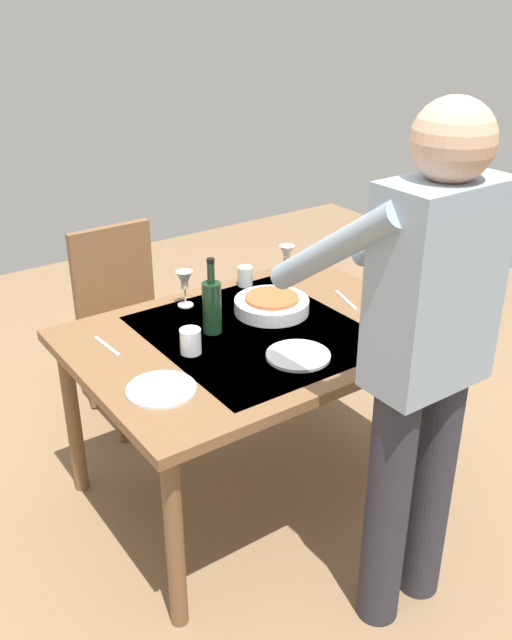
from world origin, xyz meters
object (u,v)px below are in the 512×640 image
wine_bottle (212,305)px  dinner_plate_near (161,389)px  wine_glass_left (287,256)px  dining_table (256,349)px  wine_glass_right (185,282)px  water_cup_far_left (245,276)px  chair_near (125,311)px  person_server (422,353)px  dinner_plate_far (298,355)px  water_cup_near_left (395,311)px  serving_bowl_pasta (272,304)px  water_cup_near_right (190,341)px

wine_bottle → dinner_plate_near: 0.46m
wine_bottle → wine_glass_left: 0.61m
dining_table → wine_glass_right: 0.41m
wine_glass_left → water_cup_far_left: 0.21m
chair_near → water_cup_far_left: size_ratio=10.51×
chair_near → water_cup_far_left: bearing=127.6°
wine_bottle → dinner_plate_near: bearing=36.3°
person_server → dinner_plate_far: person_server is taller
dining_table → water_cup_near_left: water_cup_near_left is taller
water_cup_near_left → dinner_plate_near: bearing=-3.6°
serving_bowl_pasta → dinner_plate_near: serving_bowl_pasta is taller
water_cup_near_left → dinner_plate_near: water_cup_near_left is taller
water_cup_near_right → dinner_plate_far: water_cup_near_right is taller
water_cup_near_left → dinner_plate_far: size_ratio=0.38×
wine_glass_right → water_cup_near_left: size_ratio=1.71×
wine_bottle → water_cup_far_left: wine_bottle is taller
chair_near → dinner_plate_far: (-0.16, 1.12, 0.21)m
dining_table → water_cup_near_left: size_ratio=15.32×
wine_glass_right → wine_glass_left: bearing=-179.8°
water_cup_near_left → wine_bottle: bearing=-27.5°
wine_bottle → water_cup_near_left: size_ratio=3.34×
person_server → water_cup_near_left: size_ratio=19.08×
serving_bowl_pasta → person_server: bearing=84.0°
water_cup_near_left → dinner_plate_near: 1.00m
water_cup_far_left → dinner_plate_far: water_cup_far_left is taller
water_cup_near_left → dinner_plate_far: (0.49, 0.01, -0.04)m
person_server → water_cup_near_right: 0.85m
water_cup_far_left → dinner_plate_far: 0.67m
wine_glass_right → water_cup_near_left: (-0.60, 0.59, -0.06)m
dining_table → water_cup_near_right: 0.31m
person_server → wine_bottle: size_ratio=5.71×
dining_table → water_cup_near_left: 0.56m
wine_bottle → wine_glass_right: bearing=-97.3°
wine_glass_right → dinner_plate_near: (0.40, 0.53, -0.10)m
wine_bottle → wine_glass_right: size_ratio=1.96×
person_server → dinner_plate_far: bearing=-84.0°
wine_glass_left → chair_near: bearing=-41.9°
dining_table → water_cup_near_right: (0.28, -0.00, 0.12)m
serving_bowl_pasta → wine_glass_right: bearing=-44.8°
dining_table → chair_near: size_ratio=1.49×
person_server → water_cup_near_left: (-0.44, -0.52, -0.18)m
chair_near → water_cup_near_left: bearing=120.4°
water_cup_near_right → serving_bowl_pasta: (-0.44, -0.10, -0.01)m
wine_glass_left → dinner_plate_far: wine_glass_left is taller
dinner_plate_far → dinner_plate_near: bearing=-8.7°
water_cup_far_left → serving_bowl_pasta: (0.07, 0.29, -0.01)m
wine_bottle → wine_glass_left: size_ratio=1.96×
wine_bottle → dinner_plate_far: size_ratio=1.29×
chair_near → wine_glass_right: 0.60m
person_server → water_cup_far_left: bearing=-97.8°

